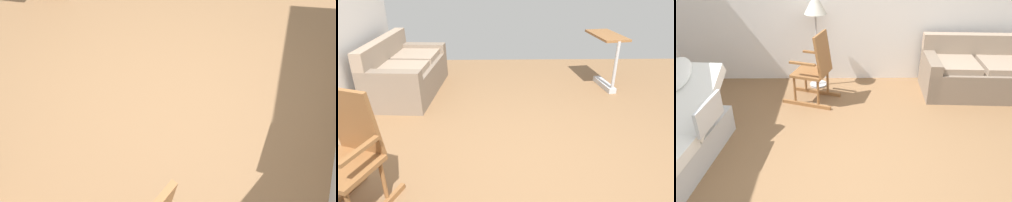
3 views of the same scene
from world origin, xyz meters
TOP-DOWN VIEW (x-y plane):
  - ground_plane at (0.00, 0.00)m, footprint 7.17×7.17m
  - couch at (1.90, 1.83)m, footprint 1.65×0.94m
  - rocking_chair at (-0.56, 1.57)m, footprint 0.87×0.69m
  - floor_lamp at (-0.56, 2.10)m, footprint 0.34×0.34m

SIDE VIEW (x-z plane):
  - ground_plane at x=0.00m, z-range 0.00..0.00m
  - couch at x=1.90m, z-range -0.12..0.73m
  - rocking_chair at x=-0.56m, z-range -0.02..1.03m
  - floor_lamp at x=-0.56m, z-range 0.49..1.97m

